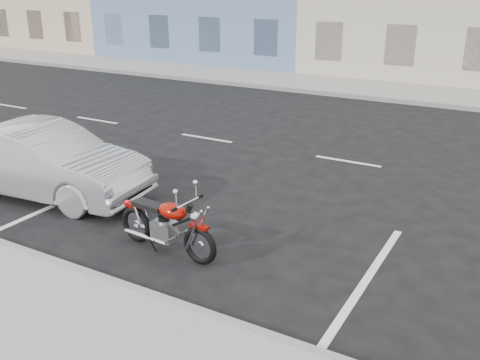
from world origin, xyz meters
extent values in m
plane|color=black|center=(0.00, 0.00, 0.00)|extent=(120.00, 120.00, 0.00)
cube|color=gray|center=(-5.00, 8.70, 0.07)|extent=(80.00, 3.40, 0.15)
cube|color=gray|center=(-5.00, -7.00, 0.08)|extent=(80.00, 0.12, 0.16)
cube|color=gray|center=(-5.00, 7.00, 0.08)|extent=(80.00, 0.12, 0.16)
torus|color=black|center=(-1.66, -5.84, 0.29)|extent=(0.61, 0.15, 0.61)
torus|color=black|center=(-2.97, -5.74, 0.29)|extent=(0.61, 0.15, 0.61)
cube|color=#8E0D05|center=(-1.66, -5.84, 0.61)|extent=(0.32, 0.14, 0.05)
cube|color=#8E0D05|center=(-3.01, -5.74, 0.63)|extent=(0.28, 0.17, 0.05)
cube|color=gray|center=(-2.36, -5.79, 0.34)|extent=(0.40, 0.30, 0.31)
ellipsoid|color=#8E0D05|center=(-2.17, -5.80, 0.73)|extent=(0.53, 0.35, 0.24)
cube|color=black|center=(-2.65, -5.76, 0.71)|extent=(0.58, 0.28, 0.08)
cylinder|color=silver|center=(-1.87, -5.83, 0.93)|extent=(0.08, 0.64, 0.03)
sphere|color=silver|center=(-1.74, -5.84, 0.74)|extent=(0.15, 0.15, 0.15)
cylinder|color=silver|center=(-2.66, -5.89, 0.20)|extent=(0.86, 0.14, 0.07)
cylinder|color=silver|center=(-2.64, -5.64, 0.20)|extent=(0.86, 0.14, 0.07)
cylinder|color=silver|center=(-1.70, -5.84, 0.56)|extent=(0.35, 0.07, 0.72)
cylinder|color=black|center=(-2.16, -5.80, 0.50)|extent=(0.73, 0.10, 0.45)
imported|color=#AAADB2|center=(-6.54, -4.99, 0.71)|extent=(4.44, 1.94, 1.42)
camera|label=1|loc=(1.73, -11.70, 4.04)|focal=40.00mm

